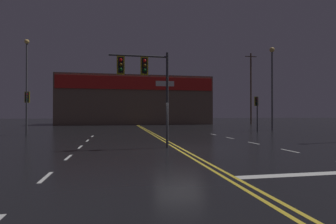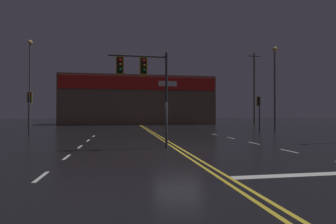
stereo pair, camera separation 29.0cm
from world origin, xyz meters
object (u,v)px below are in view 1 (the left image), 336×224
traffic_signal_corner_northeast (257,106)px  streetlight_near_left (27,73)px  traffic_signal_corner_northwest (27,103)px  streetlight_near_right (272,77)px  traffic_signal_median (144,75)px

traffic_signal_corner_northeast → streetlight_near_left: size_ratio=0.34×
traffic_signal_corner_northwest → streetlight_near_right: 25.62m
traffic_signal_median → traffic_signal_corner_northwest: (-9.39, 11.13, -1.14)m
traffic_signal_median → traffic_signal_corner_northwest: traffic_signal_median is taller
traffic_signal_median → streetlight_near_left: (-12.39, 20.51, 2.91)m
traffic_signal_corner_northeast → traffic_signal_corner_northwest: 22.43m
traffic_signal_median → streetlight_near_left: 24.14m
streetlight_near_left → traffic_signal_median: bearing=-58.9°
traffic_signal_median → streetlight_near_left: streetlight_near_left is taller
traffic_signal_median → streetlight_near_right: size_ratio=0.56×
traffic_signal_corner_northeast → traffic_signal_corner_northwest: (-22.43, 0.02, 0.12)m
traffic_signal_corner_northwest → traffic_signal_median: bearing=-49.8°
streetlight_near_right → traffic_signal_corner_northeast: bearing=-148.9°
traffic_signal_corner_northwest → streetlight_near_right: streetlight_near_right is taller
traffic_signal_corner_northeast → streetlight_near_left: streetlight_near_left is taller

